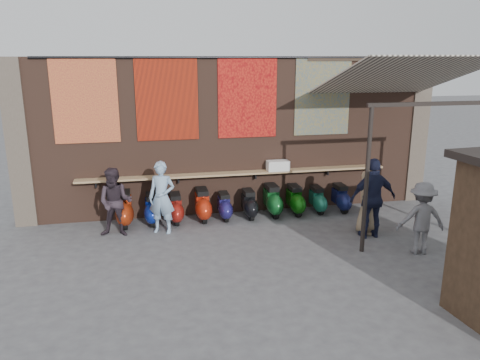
# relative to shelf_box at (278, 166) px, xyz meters

# --- Properties ---
(ground) EXTENTS (70.00, 70.00, 0.00)m
(ground) POSITION_rel_shelf_box_xyz_m (-1.08, -2.30, -1.26)
(ground) COLOR #474749
(ground) RESTS_ON ground
(brick_wall) EXTENTS (10.00, 0.40, 4.00)m
(brick_wall) POSITION_rel_shelf_box_xyz_m (-1.08, 0.40, 0.74)
(brick_wall) COLOR brown
(brick_wall) RESTS_ON ground
(pier_left) EXTENTS (0.50, 0.50, 4.00)m
(pier_left) POSITION_rel_shelf_box_xyz_m (-6.28, 0.40, 0.74)
(pier_left) COLOR #4C4238
(pier_left) RESTS_ON ground
(pier_right) EXTENTS (0.50, 0.50, 4.00)m
(pier_right) POSITION_rel_shelf_box_xyz_m (4.12, 0.40, 0.74)
(pier_right) COLOR #4C4238
(pier_right) RESTS_ON ground
(eating_counter) EXTENTS (8.00, 0.32, 0.05)m
(eating_counter) POSITION_rel_shelf_box_xyz_m (-1.08, 0.03, -0.16)
(eating_counter) COLOR #9E7A51
(eating_counter) RESTS_ON brick_wall
(shelf_box) EXTENTS (0.57, 0.30, 0.26)m
(shelf_box) POSITION_rel_shelf_box_xyz_m (0.00, 0.00, 0.00)
(shelf_box) COLOR white
(shelf_box) RESTS_ON eating_counter
(tapestry_redgold) EXTENTS (1.50, 0.02, 2.00)m
(tapestry_redgold) POSITION_rel_shelf_box_xyz_m (-4.68, 0.18, 1.74)
(tapestry_redgold) COLOR maroon
(tapestry_redgold) RESTS_ON brick_wall
(tapestry_sun) EXTENTS (1.50, 0.02, 2.00)m
(tapestry_sun) POSITION_rel_shelf_box_xyz_m (-2.78, 0.18, 1.74)
(tapestry_sun) COLOR red
(tapestry_sun) RESTS_ON brick_wall
(tapestry_orange) EXTENTS (1.50, 0.02, 2.00)m
(tapestry_orange) POSITION_rel_shelf_box_xyz_m (-0.78, 0.18, 1.74)
(tapestry_orange) COLOR red
(tapestry_orange) RESTS_ON brick_wall
(tapestry_multi) EXTENTS (1.50, 0.02, 2.00)m
(tapestry_multi) POSITION_rel_shelf_box_xyz_m (1.22, 0.18, 1.74)
(tapestry_multi) COLOR navy
(tapestry_multi) RESTS_ON brick_wall
(hang_rail) EXTENTS (9.50, 0.06, 0.06)m
(hang_rail) POSITION_rel_shelf_box_xyz_m (-1.08, 0.17, 2.72)
(hang_rail) COLOR black
(hang_rail) RESTS_ON brick_wall
(scooter_stool_0) EXTENTS (0.40, 0.88, 0.84)m
(scooter_stool_0) POSITION_rel_shelf_box_xyz_m (-3.92, -0.28, -0.84)
(scooter_stool_0) COLOR maroon
(scooter_stool_0) RESTS_ON ground
(scooter_stool_1) EXTENTS (0.35, 0.78, 0.74)m
(scooter_stool_1) POSITION_rel_shelf_box_xyz_m (-3.28, -0.27, -0.89)
(scooter_stool_1) COLOR navy
(scooter_stool_1) RESTS_ON ground
(scooter_stool_2) EXTENTS (0.34, 0.76, 0.72)m
(scooter_stool_2) POSITION_rel_shelf_box_xyz_m (-2.70, -0.30, -0.89)
(scooter_stool_2) COLOR maroon
(scooter_stool_2) RESTS_ON ground
(scooter_stool_3) EXTENTS (0.38, 0.83, 0.79)m
(scooter_stool_3) POSITION_rel_shelf_box_xyz_m (-2.02, -0.26, -0.86)
(scooter_stool_3) COLOR #B6250E
(scooter_stool_3) RESTS_ON ground
(scooter_stool_4) EXTENTS (0.32, 0.71, 0.67)m
(scooter_stool_4) POSITION_rel_shelf_box_xyz_m (-1.47, -0.30, -0.92)
(scooter_stool_4) COLOR navy
(scooter_stool_4) RESTS_ON ground
(scooter_stool_5) EXTENTS (0.34, 0.75, 0.71)m
(scooter_stool_5) POSITION_rel_shelf_box_xyz_m (-0.84, -0.32, -0.90)
(scooter_stool_5) COLOR black
(scooter_stool_5) RESTS_ON ground
(scooter_stool_6) EXTENTS (0.38, 0.84, 0.80)m
(scooter_stool_6) POSITION_rel_shelf_box_xyz_m (-0.20, -0.26, -0.86)
(scooter_stool_6) COLOR #0F4E1E
(scooter_stool_6) RESTS_ON ground
(scooter_stool_7) EXTENTS (0.36, 0.80, 0.76)m
(scooter_stool_7) POSITION_rel_shelf_box_xyz_m (0.40, -0.29, -0.88)
(scooter_stool_7) COLOR #0C4E0B
(scooter_stool_7) RESTS_ON ground
(scooter_stool_8) EXTENTS (0.32, 0.72, 0.68)m
(scooter_stool_8) POSITION_rel_shelf_box_xyz_m (1.02, -0.28, -0.91)
(scooter_stool_8) COLOR #175D48
(scooter_stool_8) RESTS_ON ground
(scooter_stool_9) EXTENTS (0.34, 0.75, 0.71)m
(scooter_stool_9) POSITION_rel_shelf_box_xyz_m (1.67, -0.30, -0.90)
(scooter_stool_9) COLOR #121845
(scooter_stool_9) RESTS_ON ground
(diner_left) EXTENTS (0.72, 0.60, 1.70)m
(diner_left) POSITION_rel_shelf_box_xyz_m (-3.04, -0.90, -0.41)
(diner_left) COLOR #86A4C2
(diner_left) RESTS_ON ground
(diner_right) EXTENTS (0.88, 0.74, 1.60)m
(diner_right) POSITION_rel_shelf_box_xyz_m (-4.09, -0.90, -0.46)
(diner_right) COLOR #2F242C
(diner_right) RESTS_ON ground
(shopper_navy) EXTENTS (1.07, 0.45, 1.83)m
(shopper_navy) POSITION_rel_shelf_box_xyz_m (1.59, -2.17, -0.34)
(shopper_navy) COLOR #171A33
(shopper_navy) RESTS_ON ground
(shopper_grey) EXTENTS (1.08, 0.76, 1.53)m
(shopper_grey) POSITION_rel_shelf_box_xyz_m (2.15, -3.22, -0.49)
(shopper_grey) COLOR slate
(shopper_grey) RESTS_ON ground
(shopper_tan) EXTENTS (0.86, 0.85, 1.50)m
(shopper_tan) POSITION_rel_shelf_box_xyz_m (1.62, -1.89, -0.51)
(shopper_tan) COLOR #897457
(shopper_tan) RESTS_ON ground
(awning_canvas) EXTENTS (3.20, 3.28, 0.97)m
(awning_canvas) POSITION_rel_shelf_box_xyz_m (2.42, -1.40, 2.29)
(awning_canvas) COLOR beige
(awning_canvas) RESTS_ON brick_wall
(awning_ledger) EXTENTS (3.30, 0.08, 0.12)m
(awning_ledger) POSITION_rel_shelf_box_xyz_m (2.42, 0.19, 2.69)
(awning_ledger) COLOR #33261C
(awning_ledger) RESTS_ON brick_wall
(awning_header) EXTENTS (3.00, 0.08, 0.08)m
(awning_header) POSITION_rel_shelf_box_xyz_m (2.42, -2.90, 1.82)
(awning_header) COLOR black
(awning_header) RESTS_ON awning_post_left
(awning_post_left) EXTENTS (0.09, 0.09, 3.10)m
(awning_post_left) POSITION_rel_shelf_box_xyz_m (1.02, -2.90, 0.29)
(awning_post_left) COLOR black
(awning_post_left) RESTS_ON ground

